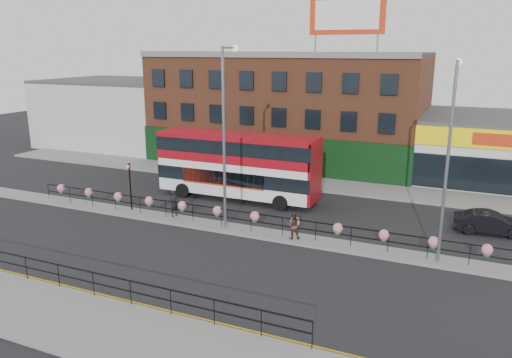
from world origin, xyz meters
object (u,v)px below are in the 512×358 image
at_px(double_decker_bus, 238,159).
at_px(car, 491,223).
at_px(pedestrian_b, 293,225).
at_px(lamp_column_west, 226,123).
at_px(lamp_column_east, 449,146).
at_px(pedestrian_a, 174,203).

bearing_deg(double_decker_bus, car, -1.27).
relative_size(pedestrian_b, lamp_column_west, 0.15).
height_order(lamp_column_west, lamp_column_east, lamp_column_west).
xyz_separation_m(double_decker_bus, pedestrian_a, (-1.87, -5.59, -1.93)).
distance_m(car, pedestrian_a, 19.36).
bearing_deg(pedestrian_a, lamp_column_west, -73.94).
relative_size(pedestrian_b, lamp_column_east, 0.16).
relative_size(pedestrian_a, lamp_column_west, 0.16).
relative_size(pedestrian_a, lamp_column_east, 0.17).
xyz_separation_m(pedestrian_a, lamp_column_east, (16.15, -0.34, 5.08)).
bearing_deg(car, double_decker_bus, 83.56).
bearing_deg(pedestrian_a, double_decker_bus, 1.36).
height_order(double_decker_bus, pedestrian_a, double_decker_bus).
xyz_separation_m(pedestrian_b, lamp_column_east, (7.82, 0.24, 5.15)).
bearing_deg(pedestrian_b, pedestrian_a, -26.35).
bearing_deg(lamp_column_west, car, 20.49).
distance_m(double_decker_bus, car, 16.92).
height_order(pedestrian_b, lamp_column_east, lamp_column_east).
distance_m(pedestrian_a, lamp_column_west, 6.75).
height_order(double_decker_bus, pedestrian_b, double_decker_bus).
bearing_deg(pedestrian_b, lamp_column_west, -26.58).
bearing_deg(car, lamp_column_east, 150.75).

